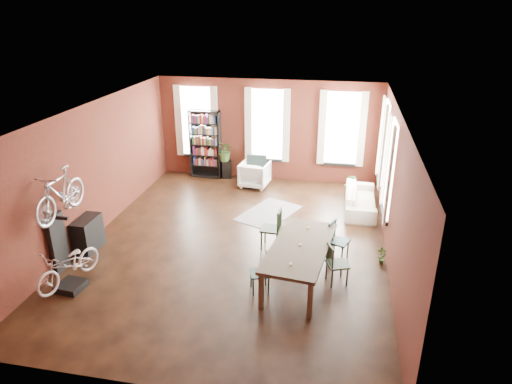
% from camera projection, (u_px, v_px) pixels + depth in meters
% --- Properties ---
extents(room, '(9.00, 9.04, 3.22)m').
position_uv_depth(room, '(250.00, 152.00, 10.59)').
color(room, black).
rests_on(room, ground).
extents(dining_table, '(1.40, 2.55, 0.83)m').
position_uv_depth(dining_table, '(299.00, 263.00, 9.32)').
color(dining_table, '#433728').
rests_on(dining_table, ground).
extents(dining_chair_a, '(0.48, 0.48, 0.81)m').
position_uv_depth(dining_chair_a, '(260.00, 273.00, 9.00)').
color(dining_chair_a, '#1B3B38').
rests_on(dining_chair_a, ground).
extents(dining_chair_b, '(0.48, 0.48, 0.98)m').
position_uv_depth(dining_chair_b, '(271.00, 229.00, 10.58)').
color(dining_chair_b, black).
rests_on(dining_chair_b, ground).
extents(dining_chair_c, '(0.53, 0.53, 0.87)m').
position_uv_depth(dining_chair_c, '(337.00, 264.00, 9.25)').
color(dining_chair_c, '#1F301C').
rests_on(dining_chair_c, ground).
extents(dining_chair_d, '(0.53, 0.53, 0.89)m').
position_uv_depth(dining_chair_d, '(339.00, 241.00, 10.12)').
color(dining_chair_d, '#193735').
rests_on(dining_chair_d, ground).
extents(bookshelf, '(1.00, 0.32, 2.20)m').
position_uv_depth(bookshelf, '(205.00, 144.00, 14.73)').
color(bookshelf, black).
rests_on(bookshelf, ground).
extents(white_armchair, '(0.93, 0.88, 0.86)m').
position_uv_depth(white_armchair, '(255.00, 173.00, 14.17)').
color(white_armchair, silver).
rests_on(white_armchair, ground).
extents(cream_sofa, '(0.61, 2.08, 0.81)m').
position_uv_depth(cream_sofa, '(361.00, 196.00, 12.58)').
color(cream_sofa, beige).
rests_on(cream_sofa, ground).
extents(striped_rug, '(1.76, 2.12, 0.01)m').
position_uv_depth(striped_rug, '(269.00, 213.00, 12.49)').
color(striped_rug, black).
rests_on(striped_rug, ground).
extents(bike_trainer, '(0.54, 0.54, 0.14)m').
position_uv_depth(bike_trainer, '(71.00, 286.00, 9.17)').
color(bike_trainer, black).
rests_on(bike_trainer, ground).
extents(bike_wall_rack, '(0.16, 0.60, 1.30)m').
position_uv_depth(bike_wall_rack, '(58.00, 243.00, 9.62)').
color(bike_wall_rack, black).
rests_on(bike_wall_rack, ground).
extents(console_table, '(0.40, 0.80, 0.80)m').
position_uv_depth(console_table, '(88.00, 234.00, 10.51)').
color(console_table, black).
rests_on(console_table, ground).
extents(plant_stand, '(0.35, 0.35, 0.59)m').
position_uv_depth(plant_stand, '(227.00, 169.00, 14.92)').
color(plant_stand, black).
rests_on(plant_stand, ground).
extents(plant_by_sofa, '(0.59, 0.74, 0.29)m').
position_uv_depth(plant_by_sofa, '(350.00, 190.00, 13.65)').
color(plant_by_sofa, '#345D25').
rests_on(plant_by_sofa, ground).
extents(plant_small, '(0.37, 0.45, 0.14)m').
position_uv_depth(plant_small, '(381.00, 261.00, 10.06)').
color(plant_small, '#315823').
rests_on(plant_small, ground).
extents(bicycle_floor, '(0.73, 0.92, 1.53)m').
position_uv_depth(bicycle_floor, '(66.00, 249.00, 8.87)').
color(bicycle_floor, beige).
rests_on(bicycle_floor, bike_trainer).
extents(bicycle_hung, '(0.47, 1.00, 1.66)m').
position_uv_depth(bicycle_hung, '(57.00, 178.00, 9.01)').
color(bicycle_hung, '#A5A8AD').
rests_on(bicycle_hung, bike_wall_rack).
extents(plant_on_stand, '(0.82, 0.86, 0.53)m').
position_uv_depth(plant_on_stand, '(225.00, 153.00, 14.68)').
color(plant_on_stand, '#395D25').
rests_on(plant_on_stand, plant_stand).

